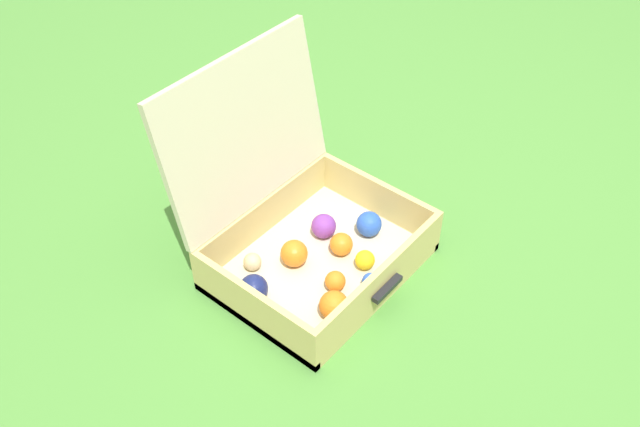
# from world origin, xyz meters

# --- Properties ---
(ground_plane) EXTENTS (16.00, 16.00, 0.00)m
(ground_plane) POSITION_xyz_m (0.00, 0.00, 0.00)
(ground_plane) COLOR #4C8C38
(open_suitcase) EXTENTS (0.55, 0.55, 0.57)m
(open_suitcase) POSITION_xyz_m (-0.10, 0.14, 0.12)
(open_suitcase) COLOR beige
(open_suitcase) RESTS_ON ground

